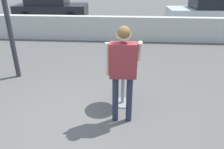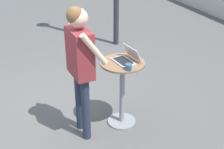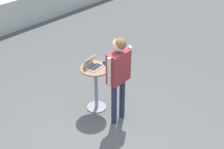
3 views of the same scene
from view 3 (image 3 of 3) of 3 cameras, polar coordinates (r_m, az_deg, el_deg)
name	(u,v)px [view 3 (image 3 of 3)]	position (r m, az deg, el deg)	size (l,w,h in m)	color
ground_plane	(106,138)	(5.86, -1.15, -11.60)	(50.00, 50.00, 0.00)	#5B5956
cafe_table	(96,83)	(6.23, -2.97, -1.56)	(0.60, 0.60, 0.96)	gray
laptop	(93,65)	(6.05, -3.49, 1.75)	(0.36, 0.33, 0.19)	silver
coffee_mug	(105,62)	(6.15, -1.36, 2.32)	(0.11, 0.08, 0.08)	#336084
standing_person	(119,70)	(5.61, 1.21, 0.92)	(0.59, 0.40, 1.78)	#282D42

